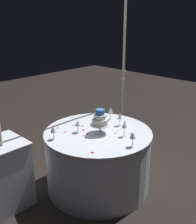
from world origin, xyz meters
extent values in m
plane|color=black|center=(0.00, 0.00, 0.00)|extent=(12.00, 12.00, 0.00)
cylinder|color=#B7B29E|center=(0.96, 0.42, 1.11)|extent=(0.04, 0.04, 2.22)
sphere|color=#F9EAB2|center=(-0.94, 0.42, 0.27)|extent=(0.02, 0.02, 0.02)
sphere|color=#F9EAB2|center=(0.94, 0.42, 1.12)|extent=(0.02, 0.02, 0.02)
sphere|color=#F9EAB2|center=(-0.95, 0.43, 0.15)|extent=(0.02, 0.02, 0.02)
sphere|color=#F9EAB2|center=(0.97, 0.40, 0.16)|extent=(0.02, 0.02, 0.02)
sphere|color=#F9EAB2|center=(-0.95, 0.43, 0.41)|extent=(0.02, 0.02, 0.02)
sphere|color=#F9EAB2|center=(0.97, 0.41, 0.85)|extent=(0.02, 0.02, 0.02)
sphere|color=#F9EAB2|center=(-0.95, 0.42, 0.43)|extent=(0.02, 0.02, 0.02)
sphere|color=#F9EAB2|center=(0.95, 0.43, 0.34)|extent=(0.02, 0.02, 0.02)
sphere|color=#F9EAB2|center=(0.95, 0.41, 1.12)|extent=(0.02, 0.02, 0.02)
sphere|color=#F9EAB2|center=(0.97, 0.40, 1.23)|extent=(0.02, 0.02, 0.02)
sphere|color=#F9EAB2|center=(-0.96, 0.42, 0.74)|extent=(0.02, 0.02, 0.02)
cylinder|color=silver|center=(0.00, 0.00, 0.35)|extent=(1.21, 1.21, 0.70)
cylinder|color=silver|center=(0.00, 0.00, 0.71)|extent=(1.23, 1.23, 0.02)
cube|color=silver|center=(-0.94, 0.49, 0.36)|extent=(0.46, 0.46, 0.72)
cylinder|color=silver|center=(-0.01, -0.04, 0.73)|extent=(0.11, 0.11, 0.01)
cylinder|color=silver|center=(-0.01, -0.04, 0.78)|extent=(0.02, 0.02, 0.09)
cylinder|color=silver|center=(-0.01, -0.04, 0.83)|extent=(0.22, 0.22, 0.01)
cylinder|color=silver|center=(-0.01, -0.04, 0.86)|extent=(0.18, 0.18, 0.06)
cylinder|color=silver|center=(-0.01, -0.04, 0.92)|extent=(0.14, 0.14, 0.05)
cylinder|color=#2D6BB7|center=(-0.01, -0.04, 0.97)|extent=(0.10, 0.10, 0.06)
cylinder|color=silver|center=(0.39, 0.16, 0.72)|extent=(0.06, 0.06, 0.00)
cylinder|color=silver|center=(0.39, 0.16, 0.77)|extent=(0.01, 0.01, 0.09)
cone|color=silver|center=(0.39, 0.16, 0.85)|extent=(0.06, 0.06, 0.07)
cylinder|color=silver|center=(0.18, 0.21, 0.72)|extent=(0.06, 0.06, 0.00)
cylinder|color=silver|center=(0.18, 0.21, 0.77)|extent=(0.01, 0.01, 0.09)
cone|color=silver|center=(0.18, 0.21, 0.84)|extent=(0.06, 0.06, 0.06)
cylinder|color=silver|center=(-0.03, -0.50, 0.72)|extent=(0.06, 0.06, 0.00)
cylinder|color=silver|center=(-0.03, -0.50, 0.77)|extent=(0.01, 0.01, 0.09)
cone|color=silver|center=(-0.03, -0.50, 0.85)|extent=(0.07, 0.07, 0.06)
cylinder|color=silver|center=(0.11, -0.29, 0.72)|extent=(0.06, 0.06, 0.00)
cylinder|color=silver|center=(0.11, -0.29, 0.78)|extent=(0.01, 0.01, 0.10)
cone|color=silver|center=(0.11, -0.29, 0.86)|extent=(0.05, 0.05, 0.07)
cylinder|color=silver|center=(-0.17, 0.15, 0.72)|extent=(0.06, 0.06, 0.00)
cylinder|color=silver|center=(-0.17, 0.15, 0.77)|extent=(0.01, 0.01, 0.08)
cone|color=silver|center=(-0.17, 0.15, 0.83)|extent=(0.07, 0.07, 0.06)
cylinder|color=silver|center=(-0.47, 0.20, 0.72)|extent=(0.06, 0.06, 0.00)
cylinder|color=silver|center=(-0.47, 0.20, 0.77)|extent=(0.01, 0.01, 0.08)
cone|color=silver|center=(-0.47, 0.20, 0.84)|extent=(0.06, 0.06, 0.07)
cylinder|color=silver|center=(0.31, -0.06, 0.72)|extent=(0.06, 0.06, 0.00)
cylinder|color=silver|center=(0.31, -0.06, 0.77)|extent=(0.01, 0.01, 0.08)
cone|color=silver|center=(0.31, -0.06, 0.85)|extent=(0.06, 0.06, 0.07)
cube|color=silver|center=(0.20, -0.15, 0.73)|extent=(0.22, 0.07, 0.01)
cube|color=white|center=(0.33, -0.12, 0.73)|extent=(0.09, 0.04, 0.01)
ellipsoid|color=red|center=(-0.40, -0.31, 0.72)|extent=(0.05, 0.05, 0.00)
ellipsoid|color=red|center=(-0.08, 0.33, 0.72)|extent=(0.02, 0.03, 0.00)
ellipsoid|color=red|center=(-0.20, 0.03, 0.72)|extent=(0.03, 0.03, 0.00)
ellipsoid|color=red|center=(-0.25, 0.41, 0.72)|extent=(0.02, 0.03, 0.00)
ellipsoid|color=red|center=(-0.08, 0.15, 0.72)|extent=(0.03, 0.04, 0.00)
ellipsoid|color=red|center=(-0.09, 0.15, 0.72)|extent=(0.04, 0.04, 0.00)
ellipsoid|color=red|center=(0.25, 0.25, 0.72)|extent=(0.04, 0.04, 0.00)
ellipsoid|color=red|center=(-0.27, 0.26, 0.72)|extent=(0.03, 0.03, 0.00)
ellipsoid|color=red|center=(0.45, -0.03, 0.72)|extent=(0.03, 0.03, 0.00)
ellipsoid|color=red|center=(0.21, -0.31, 0.72)|extent=(0.04, 0.03, 0.00)
ellipsoid|color=red|center=(0.10, 0.07, 0.72)|extent=(0.04, 0.04, 0.00)
ellipsoid|color=red|center=(0.42, 0.24, 0.72)|extent=(0.03, 0.03, 0.00)
ellipsoid|color=red|center=(-0.14, 0.04, 0.72)|extent=(0.03, 0.03, 0.00)
ellipsoid|color=red|center=(-0.01, 0.24, 0.72)|extent=(0.04, 0.04, 0.00)
camera|label=1|loc=(-2.02, -1.95, 1.97)|focal=43.17mm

